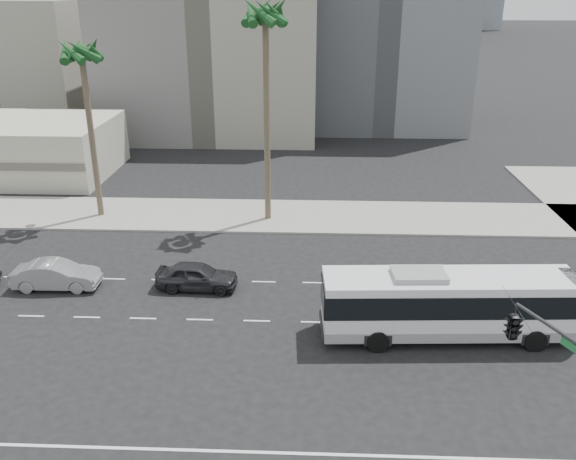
# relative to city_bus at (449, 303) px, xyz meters

# --- Properties ---
(ground) EXTENTS (700.00, 700.00, 0.00)m
(ground) POSITION_rel_city_bus_xyz_m (-6.54, 1.01, -1.86)
(ground) COLOR black
(ground) RESTS_ON ground
(sidewalk_north) EXTENTS (120.00, 7.00, 0.15)m
(sidewalk_north) POSITION_rel_city_bus_xyz_m (-6.54, 16.51, -1.79)
(sidewalk_north) COLOR gray
(sidewalk_north) RESTS_ON ground
(midrise_beige_west) EXTENTS (24.00, 18.00, 18.00)m
(midrise_beige_west) POSITION_rel_city_bus_xyz_m (-18.54, 46.01, 7.14)
(midrise_beige_west) COLOR slate
(midrise_beige_west) RESTS_ON ground
(midrise_gray_center) EXTENTS (20.00, 20.00, 26.00)m
(midrise_gray_center) POSITION_rel_city_bus_xyz_m (1.46, 53.01, 11.14)
(midrise_gray_center) COLOR #4E5156
(midrise_gray_center) RESTS_ON ground
(midrise_beige_far) EXTENTS (18.00, 16.00, 15.00)m
(midrise_beige_far) POSITION_rel_city_bus_xyz_m (-44.54, 51.01, 5.64)
(midrise_beige_far) COLOR slate
(midrise_beige_far) RESTS_ON ground
(city_bus) EXTENTS (12.46, 3.40, 3.54)m
(city_bus) POSITION_rel_city_bus_xyz_m (0.00, 0.00, 0.00)
(city_bus) COLOR silver
(city_bus) RESTS_ON ground
(car_a) EXTENTS (2.07, 4.75, 1.60)m
(car_a) POSITION_rel_city_bus_xyz_m (-13.30, 4.55, -1.06)
(car_a) COLOR #242427
(car_a) RESTS_ON ground
(car_b) EXTENTS (1.85, 4.95, 1.61)m
(car_b) POSITION_rel_city_bus_xyz_m (-21.41, 4.30, -1.05)
(car_b) COLOR gray
(car_b) RESTS_ON ground
(traffic_signal) EXTENTS (3.07, 4.29, 6.71)m
(traffic_signal) POSITION_rel_city_bus_xyz_m (0.06, -9.07, 3.74)
(traffic_signal) COLOR #262628
(traffic_signal) RESTS_ON ground
(palm_near) EXTENTS (4.66, 4.66, 15.69)m
(palm_near) POSITION_rel_city_bus_xyz_m (-10.03, 15.84, 12.35)
(palm_near) COLOR brown
(palm_near) RESTS_ON ground
(palm_mid) EXTENTS (4.26, 4.26, 13.19)m
(palm_mid) POSITION_rel_city_bus_xyz_m (-22.82, 16.06, 10.01)
(palm_mid) COLOR brown
(palm_mid) RESTS_ON ground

